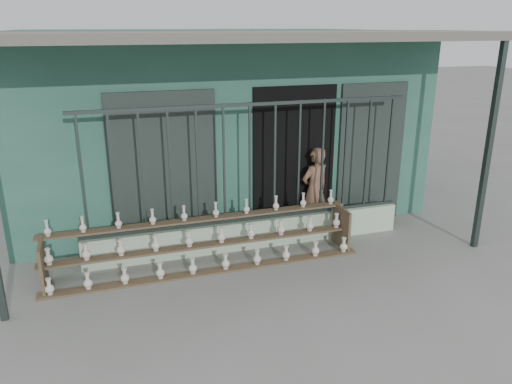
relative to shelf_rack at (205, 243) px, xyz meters
name	(u,v)px	position (x,y,z in m)	size (l,w,h in m)	color
ground	(279,286)	(0.79, -0.89, -0.36)	(60.00, 60.00, 0.00)	slate
workshop_building	(207,113)	(0.80, 3.34, 1.26)	(7.40, 6.60, 3.21)	#2C5D4C
parapet_wall	(250,233)	(0.79, 0.41, -0.13)	(5.00, 0.20, 0.45)	#B0CAAD
security_fence	(250,164)	(0.79, 0.41, 0.99)	(5.00, 0.04, 1.80)	#283330
shelf_rack	(205,243)	(0.00, 0.00, 0.00)	(4.50, 0.68, 0.85)	brown
elderly_woman	(315,190)	(2.00, 0.71, 0.36)	(0.52, 0.34, 1.44)	brown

